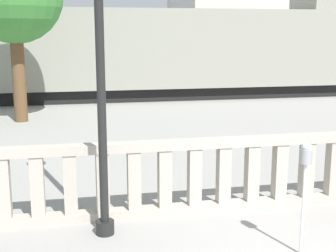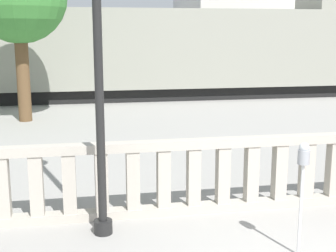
{
  "view_description": "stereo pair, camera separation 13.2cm",
  "coord_description": "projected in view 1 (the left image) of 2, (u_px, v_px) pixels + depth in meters",
  "views": [
    {
      "loc": [
        -2.8,
        -4.27,
        2.88
      ],
      "look_at": [
        -1.2,
        3.67,
        1.24
      ],
      "focal_mm": 50.0,
      "sensor_mm": 36.0,
      "label": 1
    },
    {
      "loc": [
        -2.67,
        -4.29,
        2.88
      ],
      "look_at": [
        -1.2,
        3.67,
        1.24
      ],
      "focal_mm": 50.0,
      "sensor_mm": 36.0,
      "label": 2
    }
  ],
  "objects": [
    {
      "name": "parking_meter",
      "position": [
        306.0,
        167.0,
        5.93
      ],
      "size": [
        0.15,
        0.15,
        1.52
      ],
      "color": "silver",
      "rests_on": "ground"
    },
    {
      "name": "balustrade",
      "position": [
        252.0,
        173.0,
        7.66
      ],
      "size": [
        16.24,
        0.24,
        1.21
      ],
      "color": "#ADA599",
      "rests_on": "ground"
    },
    {
      "name": "train_far",
      "position": [
        138.0,
        45.0,
        34.06
      ],
      "size": [
        26.43,
        2.78,
        4.29
      ],
      "color": "black",
      "rests_on": "ground"
    },
    {
      "name": "train_near",
      "position": [
        65.0,
        53.0,
        19.52
      ],
      "size": [
        27.59,
        2.9,
        4.4
      ],
      "color": "black",
      "rests_on": "ground"
    }
  ]
}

